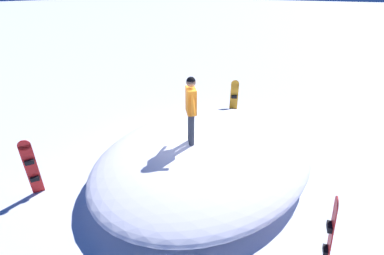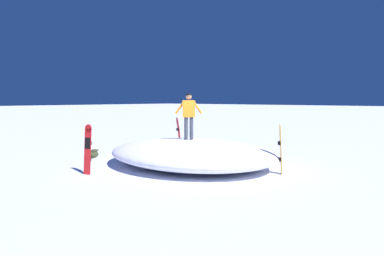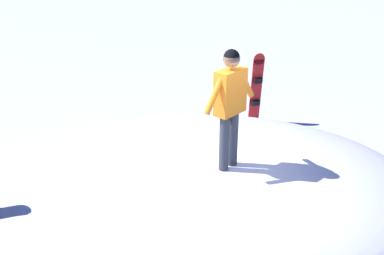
{
  "view_description": "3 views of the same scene",
  "coord_description": "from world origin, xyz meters",
  "px_view_note": "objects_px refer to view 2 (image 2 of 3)",
  "views": [
    {
      "loc": [
        -3.79,
        5.38,
        4.49
      ],
      "look_at": [
        -0.26,
        0.22,
        1.38
      ],
      "focal_mm": 26.29,
      "sensor_mm": 36.0,
      "label": 1
    },
    {
      "loc": [
        -10.14,
        -8.66,
        2.43
      ],
      "look_at": [
        0.04,
        0.21,
        1.34
      ],
      "focal_mm": 33.36,
      "sensor_mm": 36.0,
      "label": 2
    },
    {
      "loc": [
        5.68,
        -0.79,
        4.2
      ],
      "look_at": [
        -1.04,
        -0.29,
        1.16
      ],
      "focal_mm": 43.4,
      "sensor_mm": 36.0,
      "label": 3
    }
  ],
  "objects_px": {
    "snowboard_secondary_upright": "(280,148)",
    "backpack_near": "(94,154)",
    "snowboard_primary_upright": "(179,133)",
    "snowboard_tertiary_upright": "(88,149)",
    "snowboarder_standing": "(189,112)"
  },
  "relations": [
    {
      "from": "snowboard_secondary_upright",
      "to": "backpack_near",
      "type": "relative_size",
      "value": 2.66
    },
    {
      "from": "snowboard_primary_upright",
      "to": "snowboard_secondary_upright",
      "type": "bearing_deg",
      "value": -107.24
    },
    {
      "from": "snowboard_primary_upright",
      "to": "snowboard_tertiary_upright",
      "type": "xyz_separation_m",
      "value": [
        -6.08,
        -1.71,
        0.04
      ]
    },
    {
      "from": "snowboarder_standing",
      "to": "snowboard_primary_upright",
      "type": "bearing_deg",
      "value": 48.95
    },
    {
      "from": "snowboard_secondary_upright",
      "to": "snowboard_primary_upright",
      "type": "bearing_deg",
      "value": 72.76
    },
    {
      "from": "snowboard_secondary_upright",
      "to": "backpack_near",
      "type": "xyz_separation_m",
      "value": [
        -2.12,
        7.31,
        -0.67
      ]
    },
    {
      "from": "snowboarder_standing",
      "to": "backpack_near",
      "type": "xyz_separation_m",
      "value": [
        -1.6,
        3.82,
        -1.78
      ]
    },
    {
      "from": "snowboarder_standing",
      "to": "snowboard_tertiary_upright",
      "type": "relative_size",
      "value": 1.08
    },
    {
      "from": "snowboard_primary_upright",
      "to": "snowboarder_standing",
      "type": "bearing_deg",
      "value": -131.05
    },
    {
      "from": "snowboard_tertiary_upright",
      "to": "snowboard_primary_upright",
      "type": "bearing_deg",
      "value": 15.68
    },
    {
      "from": "snowboarder_standing",
      "to": "snowboard_primary_upright",
      "type": "height_order",
      "value": "snowboarder_standing"
    },
    {
      "from": "snowboarder_standing",
      "to": "backpack_near",
      "type": "bearing_deg",
      "value": 112.73
    },
    {
      "from": "snowboard_primary_upright",
      "to": "snowboard_tertiary_upright",
      "type": "height_order",
      "value": "snowboard_tertiary_upright"
    },
    {
      "from": "snowboarder_standing",
      "to": "backpack_near",
      "type": "relative_size",
      "value": 2.87
    },
    {
      "from": "snowboard_tertiary_upright",
      "to": "backpack_near",
      "type": "xyz_separation_m",
      "value": [
        1.98,
        2.66,
        -0.66
      ]
    }
  ]
}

